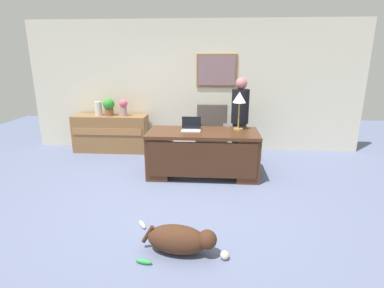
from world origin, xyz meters
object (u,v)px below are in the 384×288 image
Objects in this scene: credenza at (111,133)px; person_standing at (240,120)px; dog_toy_plush at (142,224)px; armchair at (212,135)px; vase_with_flowers at (124,107)px; desk at (203,152)px; dog_toy_bone at (144,261)px; vase_empty at (98,109)px; potted_plant at (109,106)px; dog_lying at (180,239)px; laptop at (191,127)px; desk_lamp at (239,100)px; dog_toy_ball at (225,255)px.

person_standing reaches higher than credenza.
person_standing is at bearing 61.56° from dog_toy_plush.
vase_with_flowers is (-1.84, 0.30, 0.49)m from armchair.
desk is at bearing -130.99° from person_standing.
vase_empty is at bearing 115.81° from dog_toy_bone.
vase_with_flowers is (-2.36, 0.54, 0.14)m from person_standing.
potted_plant is (-2.67, 0.54, 0.15)m from person_standing.
credenza is (-2.01, 1.29, -0.03)m from desk.
dog_toy_bone is (1.76, -3.64, -0.89)m from vase_empty.
dog_lying is 4.10m from vase_empty.
dog_toy_bone is (-0.63, -3.34, -0.45)m from armchair.
dog_lying is at bearing -105.48° from person_standing.
laptop is 2.38m from vase_empty.
vase_with_flowers reaches higher than desk.
person_standing reaches higher than potted_plant.
dog_lying is at bearing -88.54° from laptop.
credenza is 3.28m from dog_toy_plush.
potted_plant is at bearing 172.17° from armchair.
potted_plant is at bearing 146.38° from laptop.
laptop is at bearing -171.78° from desk_lamp.
vase_with_flowers reaches higher than dog_toy_ball.
dog_toy_bone is (1.22, -3.64, -0.94)m from vase_with_flowers.
vase_with_flowers is at bearing 0.26° from credenza.
laptop is at bearing -33.65° from credenza.
potted_plant is at bearing 147.37° from desk.
desk_lamp is (2.60, -1.09, 0.89)m from credenza.
desk is 2.27m from dog_toy_ball.
potted_plant reaches higher than armchair.
armchair is at bearing 155.24° from person_standing.
person_standing is 0.72m from desk_lamp.
laptop is 0.50× the size of desk_lamp.
desk reaches higher than dog_lying.
desk is at bearing 78.26° from dog_toy_bone.
laptop is (-0.34, -0.91, 0.35)m from armchair.
person_standing is at bearing -10.45° from vase_empty.
dog_toy_ball is at bearing -77.48° from laptop.
credenza is 2.76m from person_standing.
person_standing is 4.74× the size of vase_with_flowers.
person_standing is at bearing -12.77° from vase_with_flowers.
vase_with_flowers is at bearing 170.86° from armchair.
vase_empty is (-2.39, 0.30, 0.44)m from armchair.
dog_lying is at bearing -65.58° from vase_with_flowers.
dog_toy_ball is (2.01, -3.51, -0.92)m from vase_with_flowers.
dog_toy_plush is at bearing 104.35° from dog_toy_bone.
vase_with_flowers is at bearing 167.23° from person_standing.
desk is 1.84m from dog_toy_plush.
armchair is 2.44m from vase_empty.
vase_empty reaches higher than armchair.
vase_empty is (-2.10, 3.43, 0.76)m from dog_lying.
dog_lying is 2.50× the size of laptop.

